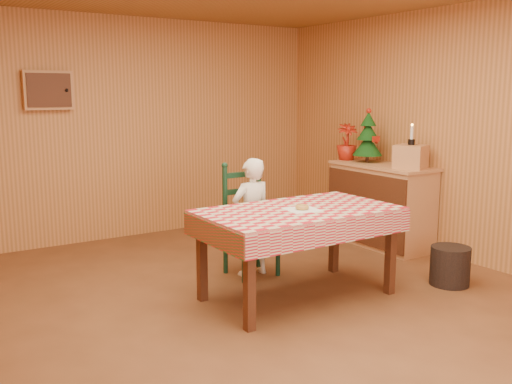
% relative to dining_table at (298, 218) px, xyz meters
% --- Properties ---
extents(ground, '(6.00, 6.00, 0.00)m').
position_rel_dining_table_xyz_m(ground, '(-0.42, -0.19, -0.69)').
color(ground, brown).
rests_on(ground, ground).
extents(cabin_walls, '(5.10, 6.05, 2.65)m').
position_rel_dining_table_xyz_m(cabin_walls, '(-0.42, 0.34, 1.14)').
color(cabin_walls, '#C78348').
rests_on(cabin_walls, ground).
extents(dining_table, '(1.66, 0.96, 0.77)m').
position_rel_dining_table_xyz_m(dining_table, '(0.00, 0.00, 0.00)').
color(dining_table, '#502715').
rests_on(dining_table, ground).
extents(ladder_chair, '(0.44, 0.40, 1.08)m').
position_rel_dining_table_xyz_m(ladder_chair, '(0.00, 0.79, -0.18)').
color(ladder_chair, black).
rests_on(ladder_chair, ground).
extents(seated_child, '(0.41, 0.27, 1.12)m').
position_rel_dining_table_xyz_m(seated_child, '(-0.00, 0.73, -0.13)').
color(seated_child, white).
rests_on(seated_child, ground).
extents(napkin, '(0.29, 0.29, 0.00)m').
position_rel_dining_table_xyz_m(napkin, '(-0.00, -0.05, 0.08)').
color(napkin, white).
rests_on(napkin, dining_table).
extents(donut, '(0.12, 0.12, 0.04)m').
position_rel_dining_table_xyz_m(donut, '(-0.00, -0.05, 0.10)').
color(donut, '#C29245').
rests_on(donut, napkin).
extents(shelf_unit, '(0.54, 1.24, 0.93)m').
position_rel_dining_table_xyz_m(shelf_unit, '(1.81, 0.83, -0.22)').
color(shelf_unit, tan).
rests_on(shelf_unit, ground).
extents(crate, '(0.39, 0.39, 0.25)m').
position_rel_dining_table_xyz_m(crate, '(1.81, 0.43, 0.37)').
color(crate, tan).
rests_on(crate, shelf_unit).
extents(christmas_tree, '(0.34, 0.34, 0.62)m').
position_rel_dining_table_xyz_m(christmas_tree, '(1.81, 1.08, 0.52)').
color(christmas_tree, '#502715').
rests_on(christmas_tree, shelf_unit).
extents(flower_arrangement, '(0.32, 0.32, 0.43)m').
position_rel_dining_table_xyz_m(flower_arrangement, '(1.76, 1.38, 0.46)').
color(flower_arrangement, '#A81F0F').
rests_on(flower_arrangement, shelf_unit).
extents(candle_set, '(0.07, 0.07, 0.22)m').
position_rel_dining_table_xyz_m(candle_set, '(1.81, 0.43, 0.56)').
color(candle_set, black).
rests_on(candle_set, crate).
extents(storage_bin, '(0.38, 0.38, 0.35)m').
position_rel_dining_table_xyz_m(storage_bin, '(1.35, -0.50, -0.51)').
color(storage_bin, black).
rests_on(storage_bin, ground).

